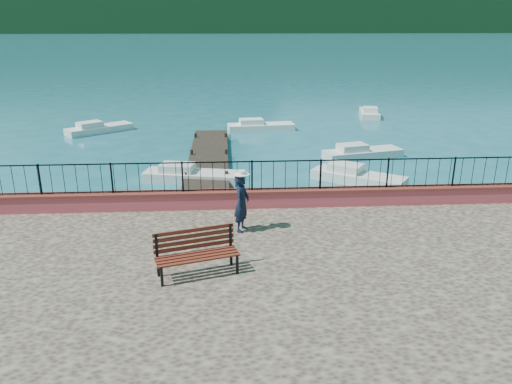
{
  "coord_description": "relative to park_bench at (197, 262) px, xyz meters",
  "views": [
    {
      "loc": [
        -1.13,
        -11.44,
        6.95
      ],
      "look_at": [
        -0.28,
        2.0,
        2.3
      ],
      "focal_mm": 35.0,
      "sensor_mm": 36.0,
      "label": 1
    }
  ],
  "objects": [
    {
      "name": "boat_2",
      "position": [
        8.03,
        14.64,
        -1.12
      ],
      "size": [
        4.41,
        2.27,
        0.8
      ],
      "primitive_type": "cube",
      "rotation": [
        0.0,
        0.0,
        0.24
      ],
      "color": "silver",
      "rests_on": "ground"
    },
    {
      "name": "hat",
      "position": [
        1.16,
        2.56,
        1.42
      ],
      "size": [
        0.44,
        0.44,
        0.12
      ],
      "primitive_type": "cylinder",
      "color": "white",
      "rests_on": "person"
    },
    {
      "name": "parapet",
      "position": [
        1.85,
        4.44,
        -0.03
      ],
      "size": [
        28.0,
        0.46,
        0.58
      ],
      "primitive_type": "cube",
      "color": "#BF454F",
      "rests_on": "promenade"
    },
    {
      "name": "boat_3",
      "position": [
        -7.44,
        21.95,
        -1.12
      ],
      "size": [
        4.17,
        3.62,
        0.8
      ],
      "primitive_type": "cube",
      "rotation": [
        0.0,
        0.0,
        0.65
      ],
      "color": "silver",
      "rests_on": "ground"
    },
    {
      "name": "boat_4",
      "position": [
        3.12,
        21.96,
        -1.12
      ],
      "size": [
        4.47,
        1.72,
        0.8
      ],
      "primitive_type": "cube",
      "rotation": [
        0.0,
        0.0,
        0.1
      ],
      "color": "white",
      "rests_on": "ground"
    },
    {
      "name": "ground",
      "position": [
        1.85,
        0.74,
        -1.52
      ],
      "size": [
        2000.0,
        2000.0,
        0.0
      ],
      "primitive_type": "plane",
      "color": "#19596B",
      "rests_on": "ground"
    },
    {
      "name": "boat_5",
      "position": [
        11.74,
        26.51,
        -1.12
      ],
      "size": [
        1.97,
        3.78,
        0.8
      ],
      "primitive_type": "cube",
      "rotation": [
        0.0,
        0.0,
        1.38
      ],
      "color": "silver",
      "rests_on": "ground"
    },
    {
      "name": "boat_0",
      "position": [
        -0.86,
        11.15,
        -1.12
      ],
      "size": [
        4.46,
        2.14,
        0.8
      ],
      "primitive_type": "cube",
      "rotation": [
        0.0,
        0.0,
        -0.2
      ],
      "color": "silver",
      "rests_on": "ground"
    },
    {
      "name": "dock",
      "position": [
        -0.15,
        12.74,
        -1.37
      ],
      "size": [
        2.0,
        16.0,
        0.3
      ],
      "primitive_type": "cube",
      "color": "#2D231C",
      "rests_on": "ground"
    },
    {
      "name": "park_bench",
      "position": [
        0.0,
        0.0,
        0.0
      ],
      "size": [
        2.06,
        1.16,
        1.09
      ],
      "rotation": [
        0.0,
        0.0,
        0.28
      ],
      "color": "black",
      "rests_on": "promenade"
    },
    {
      "name": "companion_hill",
      "position": [
        221.85,
        560.74,
        -1.52
      ],
      "size": [
        448.0,
        384.0,
        180.0
      ],
      "primitive_type": "ellipsoid",
      "color": "#142D23",
      "rests_on": "ground"
    },
    {
      "name": "boat_1",
      "position": [
        6.69,
        10.43,
        -1.12
      ],
      "size": [
        4.16,
        3.47,
        0.8
      ],
      "primitive_type": "cube",
      "rotation": [
        0.0,
        0.0,
        -0.62
      ],
      "color": "silver",
      "rests_on": "ground"
    },
    {
      "name": "person",
      "position": [
        1.16,
        2.56,
        0.52
      ],
      "size": [
        0.6,
        0.72,
        1.68
      ],
      "primitive_type": "imported",
      "rotation": [
        0.0,
        0.0,
        1.2
      ],
      "color": "black",
      "rests_on": "promenade"
    },
    {
      "name": "far_forest",
      "position": [
        1.85,
        300.74,
        7.48
      ],
      "size": [
        900.0,
        60.0,
        18.0
      ],
      "primitive_type": "cube",
      "color": "black",
      "rests_on": "ground"
    },
    {
      "name": "railing",
      "position": [
        1.85,
        4.44,
        0.73
      ],
      "size": [
        27.0,
        0.05,
        0.95
      ],
      "primitive_type": "cube",
      "color": "black",
      "rests_on": "parapet"
    }
  ]
}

